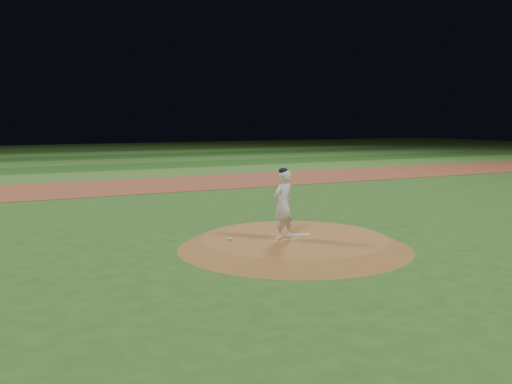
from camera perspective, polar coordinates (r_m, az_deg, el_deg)
ground at (r=13.56m, az=3.85°, el=-5.58°), size 120.00×120.00×0.00m
infield_dirt_band at (r=26.41m, az=-11.88°, el=0.61°), size 70.00×6.00×0.02m
outfield_stripe_0 at (r=31.72m, az=-14.48°, el=1.63°), size 70.00×5.00×0.02m
outfield_stripe_1 at (r=36.60m, az=-16.18°, el=2.31°), size 70.00×5.00×0.02m
outfield_stripe_2 at (r=41.51m, az=-17.49°, el=2.82°), size 70.00×5.00×0.02m
outfield_stripe_3 at (r=46.44m, az=-18.51°, el=3.22°), size 70.00×5.00×0.02m
outfield_stripe_4 at (r=51.38m, az=-19.35°, el=3.55°), size 70.00×5.00×0.02m
outfield_stripe_5 at (r=56.33m, az=-20.03°, el=3.81°), size 70.00×5.00×0.02m
pitchers_mound at (r=13.53m, az=3.85°, el=-5.06°), size 5.50×5.50×0.25m
pitching_rubber at (r=13.71m, az=4.31°, el=-4.31°), size 0.58×0.28×0.03m
rosin_bag at (r=13.20m, az=-2.61°, el=-4.69°), size 0.11×0.11×0.06m
pitcher_on_mound at (r=13.17m, az=2.74°, el=-1.21°), size 0.68×0.55×1.67m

